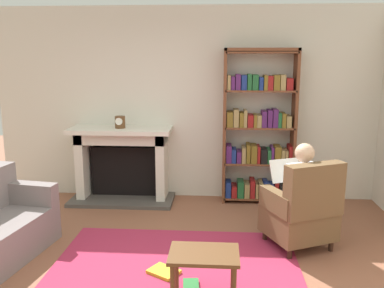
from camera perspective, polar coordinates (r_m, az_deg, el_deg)
name	(u,v)px	position (r m, az deg, el deg)	size (l,w,h in m)	color
ground	(172,287)	(3.89, -2.83, -19.05)	(14.00, 14.00, 0.00)	brown
back_wall	(191,104)	(5.92, -0.07, 5.52)	(5.60, 0.10, 2.70)	beige
area_rug	(175,269)	(4.15, -2.33, -16.87)	(2.40, 1.80, 0.01)	#A52746
fireplace	(123,161)	(5.96, -9.49, -2.32)	(1.44, 0.64, 1.05)	#4C4742
mantel_clock	(120,122)	(5.75, -9.89, 2.99)	(0.14, 0.14, 0.17)	brown
bookshelf	(258,131)	(5.76, 9.14, 1.81)	(0.99, 0.32, 2.12)	brown
armchair_reading	(302,210)	(4.55, 14.98, -8.82)	(0.84, 0.83, 0.97)	#331E14
seated_reader	(297,189)	(4.58, 14.24, -6.06)	(0.51, 0.60, 1.14)	silver
side_table	(204,261)	(3.44, 1.66, -15.86)	(0.56, 0.39, 0.47)	brown
scattered_books	(172,276)	(4.00, -2.75, -17.68)	(0.52, 0.48, 0.03)	#267233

